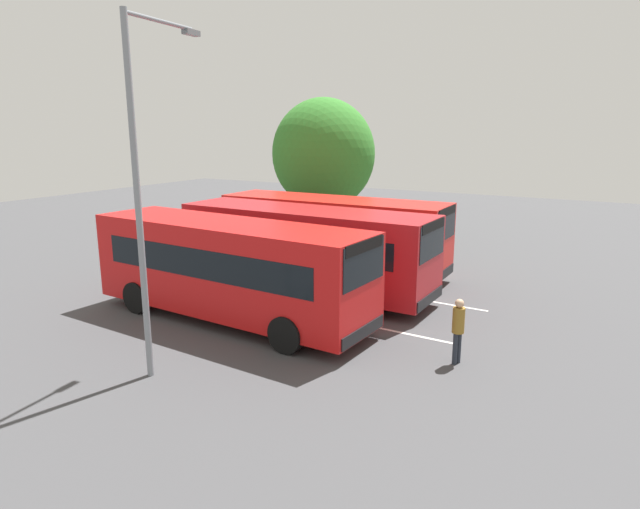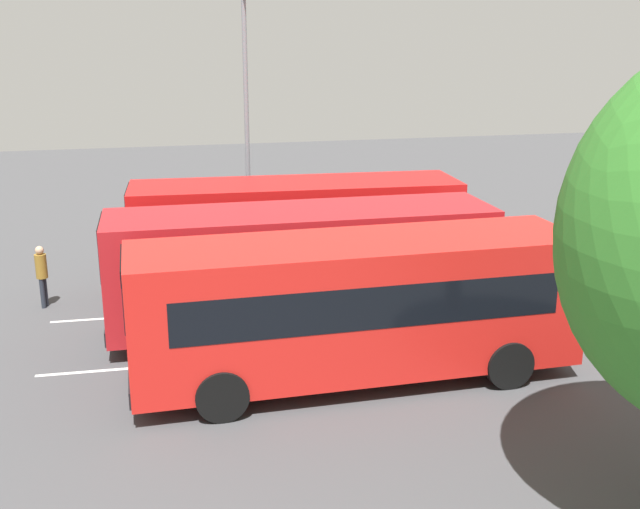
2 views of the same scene
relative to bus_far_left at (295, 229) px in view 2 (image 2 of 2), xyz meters
name	(u,v)px [view 2 (image 2 of 2)]	position (x,y,z in m)	size (l,w,h in m)	color
ground_plane	(326,326)	(-0.09, 3.58, -1.79)	(70.00, 70.00, 0.00)	#424244
bus_far_left	(295,229)	(0.00, 0.00, 0.00)	(9.96, 3.13, 3.22)	red
bus_center_left	(301,265)	(0.60, 3.68, 0.00)	(9.87, 2.84, 3.22)	#AD191E
bus_center_right	(355,304)	(0.07, 6.84, 0.00)	(9.85, 2.76, 3.22)	red
pedestrian	(42,271)	(7.34, 0.29, -0.72)	(0.41, 0.41, 1.79)	#232833
street_lamp	(248,110)	(0.77, -4.01, 3.21)	(0.49, 2.79, 8.71)	gray
lane_stripe_outer_left	(312,304)	(-0.09, 1.86, -1.78)	(14.37, 0.12, 0.01)	silver
lane_stripe_inner_left	(343,351)	(-0.09, 5.30, -1.78)	(14.37, 0.12, 0.01)	silver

